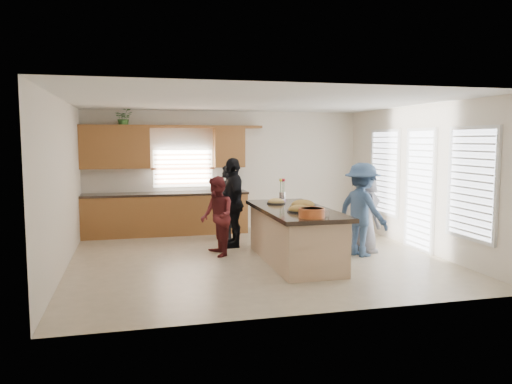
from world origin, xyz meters
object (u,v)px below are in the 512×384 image
object	(u,v)px
island	(295,236)
woman_left_mid	(217,216)
woman_left_back	(227,203)
salad_bowl	(312,212)
woman_left_front	(233,202)
woman_right_back	(362,210)
woman_right_front	(365,210)

from	to	relation	value
island	woman_left_mid	xyz separation A→B (m)	(-1.24, 0.78, 0.28)
island	woman_left_back	distance (m)	2.33
island	salad_bowl	distance (m)	1.21
woman_left_front	woman_right_back	distance (m)	2.54
woman_left_front	woman_right_back	bearing A→B (deg)	57.92
island	salad_bowl	bearing A→B (deg)	-94.33
woman_left_front	woman_left_back	bearing A→B (deg)	-178.57
woman_right_front	woman_right_back	bearing A→B (deg)	143.92
salad_bowl	woman_right_front	size ratio (longest dim) A/B	0.25
island	woman_right_front	xyz separation A→B (m)	(1.53, 0.42, 0.35)
salad_bowl	woman_left_front	distance (m)	2.69
woman_left_back	woman_left_front	distance (m)	0.64
woman_left_back	woman_right_back	xyz separation A→B (m)	(2.15, -2.00, 0.06)
island	woman_left_back	xyz separation A→B (m)	(-0.80, 2.16, 0.35)
island	salad_bowl	xyz separation A→B (m)	(-0.09, -1.06, 0.58)
woman_left_mid	woman_left_front	bearing A→B (deg)	141.67
woman_left_front	woman_right_back	size ratio (longest dim) A/B	1.04
woman_left_front	island	bearing A→B (deg)	27.86
salad_bowl	woman_left_back	distance (m)	3.31
woman_left_mid	woman_left_front	distance (m)	0.89
island	woman_right_back	bearing A→B (deg)	6.92
woman_right_back	woman_right_front	xyz separation A→B (m)	(0.18, 0.27, -0.06)
island	woman_left_front	xyz separation A→B (m)	(-0.79, 1.53, 0.44)
woman_left_mid	woman_right_back	xyz separation A→B (m)	(2.59, -0.62, 0.12)
salad_bowl	woman_left_front	world-z (taller)	woman_left_front
salad_bowl	woman_left_mid	world-z (taller)	woman_left_mid
woman_left_back	woman_right_back	bearing A→B (deg)	61.72
salad_bowl	woman_right_front	xyz separation A→B (m)	(1.62, 1.49, -0.23)
woman_left_back	woman_right_front	world-z (taller)	woman_left_back
woman_left_front	woman_left_mid	bearing A→B (deg)	-30.77
woman_left_back	woman_left_mid	world-z (taller)	woman_left_back
woman_right_back	woman_left_back	bearing A→B (deg)	25.30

